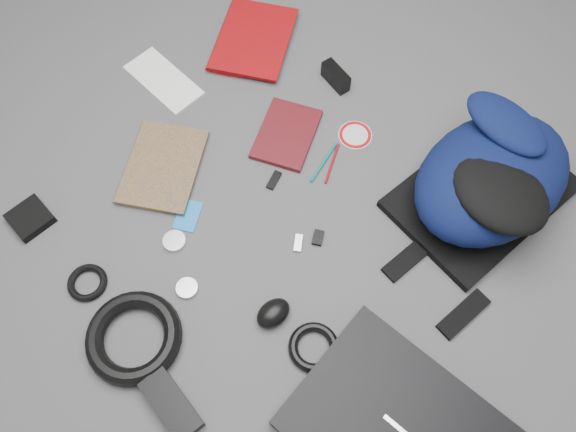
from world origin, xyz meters
The scene contains 23 objects.
ground centered at (0.00, 0.00, 0.00)m, with size 4.00×4.00×0.00m, color #4F4F51.
backpack centered at (0.38, 0.30, 0.10)m, with size 0.32×0.47×0.19m, color black, non-canonical shape.
laptop centered at (0.43, -0.30, 0.02)m, with size 0.41×0.32×0.04m, color black.
textbook_red centered at (-0.47, 0.40, 0.01)m, with size 0.20×0.27×0.03m, color maroon.
comic_book centered at (-0.43, -0.07, 0.01)m, with size 0.18×0.25×0.02m, color #CA920E.
envelope centered at (-0.52, 0.19, 0.00)m, with size 0.23×0.10×0.00m, color white.
dvd_case centered at (-0.13, 0.21, 0.01)m, with size 0.14×0.20×0.02m, color #410C10.
compact_camera centered at (-0.10, 0.43, 0.03)m, with size 0.09×0.03×0.05m, color black.
sticker_disc centered at (0.03, 0.30, 0.00)m, with size 0.09×0.09×0.00m, color silver.
pen_teal centered at (0.00, 0.19, 0.00)m, with size 0.01×0.01×0.13m, color #0B6968.
pen_red centered at (0.02, 0.19, 0.00)m, with size 0.01×0.01×0.12m, color maroon.
id_badge centered at (-0.22, -0.12, 0.00)m, with size 0.05×0.08×0.00m, color #1C7ED8.
usb_black centered at (-0.09, 0.07, 0.00)m, with size 0.02×0.05×0.01m, color black.
usb_silver centered at (0.05, -0.04, 0.00)m, with size 0.02×0.04×0.01m, color #AEAEB1.
key_fob centered at (0.09, -0.01, 0.01)m, with size 0.02×0.04×0.01m, color black.
mouse centered at (0.09, -0.22, 0.02)m, with size 0.06×0.08×0.04m, color black.
headphone_left centered at (-0.20, -0.19, 0.01)m, with size 0.05×0.05×0.01m, color silver.
headphone_right centered at (-0.11, -0.27, 0.01)m, with size 0.05×0.05×0.01m, color #B7B6B9.
cable_coil centered at (0.21, -0.24, 0.01)m, with size 0.11×0.11×0.02m, color black.
power_brick centered at (0.01, -0.50, 0.02)m, with size 0.15×0.06×0.04m, color black.
power_cord_coil centered at (-0.14, -0.42, 0.02)m, with size 0.21×0.21×0.04m, color black.
pouch centered at (-0.54, -0.32, 0.01)m, with size 0.09×0.09×0.02m, color black.
earbud_coil centered at (-0.31, -0.38, 0.01)m, with size 0.09×0.09×0.02m, color black.
Camera 1 is at (0.30, -0.51, 1.23)m, focal length 35.00 mm.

